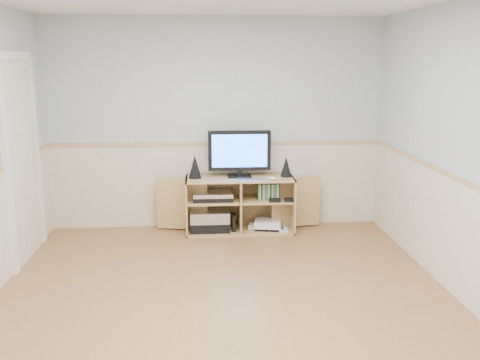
# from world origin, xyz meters

# --- Properties ---
(room) EXTENTS (4.04, 4.54, 2.54)m
(room) POSITION_xyz_m (-0.06, 0.12, 1.22)
(room) COLOR #A87C4A
(room) RESTS_ON ground
(media_cabinet) EXTENTS (1.98, 0.48, 0.65)m
(media_cabinet) POSITION_xyz_m (0.27, 2.04, 0.33)
(media_cabinet) COLOR tan
(media_cabinet) RESTS_ON floor
(monitor) EXTENTS (0.73, 0.18, 0.55)m
(monitor) POSITION_xyz_m (0.27, 2.03, 0.95)
(monitor) COLOR black
(monitor) RESTS_ON media_cabinet
(speaker_left) EXTENTS (0.15, 0.15, 0.27)m
(speaker_left) POSITION_xyz_m (-0.25, 2.00, 0.79)
(speaker_left) COLOR black
(speaker_left) RESTS_ON media_cabinet
(speaker_right) EXTENTS (0.13, 0.13, 0.24)m
(speaker_right) POSITION_xyz_m (0.82, 2.00, 0.77)
(speaker_right) COLOR black
(speaker_right) RESTS_ON media_cabinet
(keyboard) EXTENTS (0.31, 0.18, 0.01)m
(keyboard) POSITION_xyz_m (0.38, 1.84, 0.66)
(keyboard) COLOR silver
(keyboard) RESTS_ON media_cabinet
(mouse) EXTENTS (0.10, 0.08, 0.04)m
(mouse) POSITION_xyz_m (0.63, 1.84, 0.67)
(mouse) COLOR white
(mouse) RESTS_ON media_cabinet
(av_components) EXTENTS (0.53, 0.34, 0.47)m
(av_components) POSITION_xyz_m (-0.07, 1.98, 0.22)
(av_components) COLOR black
(av_components) RESTS_ON media_cabinet
(game_consoles) EXTENTS (0.46, 0.31, 0.11)m
(game_consoles) POSITION_xyz_m (0.60, 1.97, 0.07)
(game_consoles) COLOR white
(game_consoles) RESTS_ON media_cabinet
(game_cases) EXTENTS (0.25, 0.14, 0.19)m
(game_cases) POSITION_xyz_m (0.61, 1.96, 0.48)
(game_cases) COLOR #3F8C3F
(game_cases) RESTS_ON media_cabinet
(wall_outlet) EXTENTS (0.12, 0.03, 0.12)m
(wall_outlet) POSITION_xyz_m (1.00, 2.23, 0.60)
(wall_outlet) COLOR white
(wall_outlet) RESTS_ON wall_back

